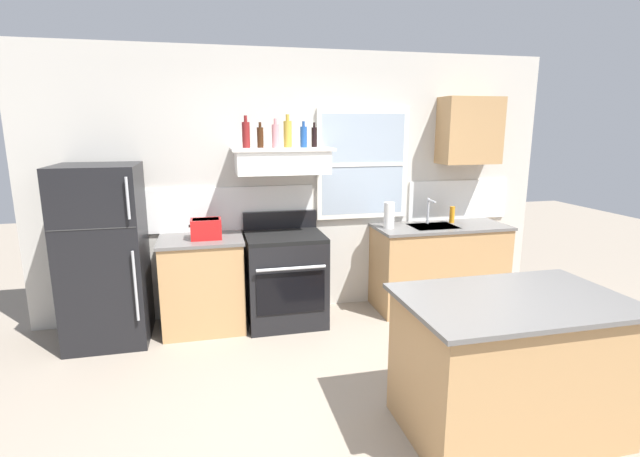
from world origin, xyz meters
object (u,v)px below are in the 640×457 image
(refrigerator, at_px, (104,255))
(dish_soap_bottle, at_px, (452,215))
(bottle_balsamic_dark, at_px, (314,137))
(paper_towel_roll, at_px, (389,215))
(bottle_blue_liqueur, at_px, (304,137))
(toaster, at_px, (206,228))
(bottle_champagne_gold_foil, at_px, (288,134))
(stove_range, at_px, (285,278))
(kitchen_island, at_px, (509,364))
(bottle_red_label_wine, at_px, (246,134))
(bottle_brown_stout, at_px, (260,137))
(bottle_rose_pink, at_px, (276,136))

(refrigerator, relative_size, dish_soap_bottle, 9.02)
(bottle_balsamic_dark, xyz_separation_m, paper_towel_roll, (0.77, -0.11, -0.80))
(paper_towel_roll, xyz_separation_m, dish_soap_bottle, (0.78, 0.10, -0.04))
(bottle_blue_liqueur, relative_size, paper_towel_roll, 0.92)
(toaster, height_order, paper_towel_roll, paper_towel_roll)
(toaster, bearing_deg, bottle_champagne_gold_foil, 10.71)
(stove_range, xyz_separation_m, dish_soap_bottle, (1.88, 0.14, 0.54))
(bottle_balsamic_dark, relative_size, kitchen_island, 0.17)
(stove_range, xyz_separation_m, bottle_blue_liqueur, (0.21, 0.08, 1.39))
(bottle_champagne_gold_foil, height_order, dish_soap_bottle, bottle_champagne_gold_foil)
(refrigerator, relative_size, paper_towel_roll, 6.01)
(paper_towel_roll, bearing_deg, bottle_red_label_wine, 176.25)
(bottle_brown_stout, xyz_separation_m, paper_towel_roll, (1.30, -0.10, -0.80))
(bottle_blue_liqueur, distance_m, bottle_balsamic_dark, 0.14)
(bottle_rose_pink, distance_m, bottle_champagne_gold_foil, 0.16)
(refrigerator, relative_size, bottle_brown_stout, 6.75)
(toaster, bearing_deg, bottle_brown_stout, 14.55)
(bottle_champagne_gold_foil, bearing_deg, paper_towel_roll, -5.94)
(dish_soap_bottle, bearing_deg, stove_range, -175.82)
(stove_range, xyz_separation_m, bottle_brown_stout, (-0.20, 0.13, 1.38))
(toaster, relative_size, bottle_champagne_gold_foil, 0.94)
(bottle_rose_pink, bearing_deg, bottle_blue_liqueur, 4.90)
(bottle_red_label_wine, relative_size, kitchen_island, 0.22)
(refrigerator, height_order, bottle_rose_pink, bottle_rose_pink)
(bottle_blue_liqueur, bearing_deg, toaster, -174.78)
(bottle_rose_pink, relative_size, paper_towel_roll, 1.01)
(bottle_red_label_wine, height_order, bottle_brown_stout, bottle_red_label_wine)
(bottle_rose_pink, bearing_deg, stove_range, -41.53)
(stove_range, bearing_deg, kitchen_island, -61.50)
(refrigerator, xyz_separation_m, bottle_brown_stout, (1.45, 0.16, 1.03))
(bottle_balsamic_dark, xyz_separation_m, dish_soap_bottle, (1.54, -0.01, -0.85))
(toaster, distance_m, bottle_brown_stout, 1.01)
(bottle_balsamic_dark, distance_m, dish_soap_bottle, 1.76)
(bottle_brown_stout, height_order, kitchen_island, bottle_brown_stout)
(stove_range, height_order, bottle_rose_pink, bottle_rose_pink)
(bottle_red_label_wine, xyz_separation_m, dish_soap_bottle, (2.21, 0.01, -0.87))
(bottle_blue_liqueur, bearing_deg, bottle_red_label_wine, 174.45)
(bottle_champagne_gold_foil, relative_size, bottle_blue_liqueur, 1.26)
(stove_range, distance_m, bottle_rose_pink, 1.40)
(stove_range, relative_size, bottle_red_label_wine, 3.62)
(bottle_rose_pink, height_order, paper_towel_roll, bottle_rose_pink)
(bottle_red_label_wine, height_order, bottle_rose_pink, bottle_red_label_wine)
(bottle_brown_stout, relative_size, bottle_rose_pink, 0.88)
(refrigerator, distance_m, paper_towel_roll, 2.76)
(stove_range, height_order, bottle_champagne_gold_foil, bottle_champagne_gold_foil)
(stove_range, height_order, bottle_brown_stout, bottle_brown_stout)
(toaster, bearing_deg, paper_towel_roll, 1.44)
(stove_range, height_order, kitchen_island, stove_range)
(paper_towel_roll, bearing_deg, bottle_balsamic_dark, 171.69)
(bottle_blue_liqueur, height_order, paper_towel_roll, bottle_blue_liqueur)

